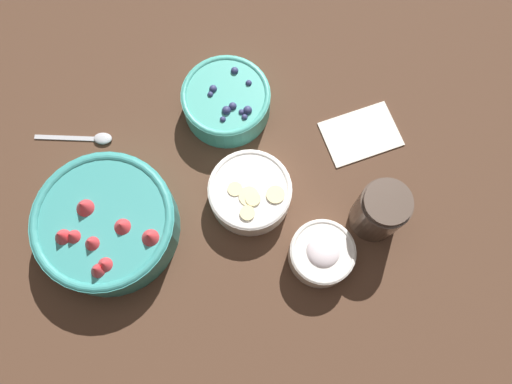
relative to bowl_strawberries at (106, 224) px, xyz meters
name	(u,v)px	position (x,y,z in m)	size (l,w,h in m)	color
ground_plane	(221,223)	(0.17, -0.05, -0.04)	(4.00, 4.00, 0.00)	#4C3323
bowl_strawberries	(106,224)	(0.00, 0.00, 0.00)	(0.23, 0.23, 0.09)	teal
bowl_blueberries	(226,100)	(0.25, 0.14, -0.01)	(0.15, 0.15, 0.06)	#47AD9E
bowl_bananas	(250,192)	(0.23, -0.03, -0.01)	(0.14, 0.14, 0.05)	white
bowl_cream	(322,253)	(0.30, -0.17, -0.01)	(0.10, 0.10, 0.06)	silver
jar_chocolate	(380,211)	(0.41, -0.14, 0.01)	(0.08, 0.08, 0.11)	#4C3D33
napkin	(361,134)	(0.46, 0.01, -0.04)	(0.13, 0.09, 0.01)	silver
spoon	(88,138)	(0.01, 0.17, -0.04)	(0.13, 0.07, 0.01)	#B2B2B7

